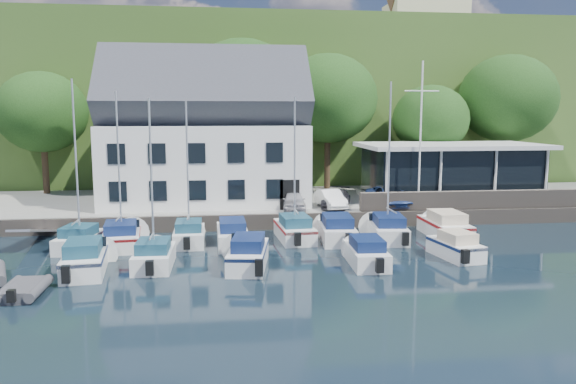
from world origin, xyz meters
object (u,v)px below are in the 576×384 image
Objects in this scene: boat_r1_6 at (389,162)px; boat_r2_2 at (248,251)px; club_pavilion at (450,171)px; car_white at (331,199)px; car_dgrey at (336,198)px; boat_r2_4 at (456,244)px; car_silver at (294,201)px; boat_r2_0 at (85,256)px; boat_r1_7 at (445,224)px; flagpole at (420,136)px; boat_r1_5 at (336,227)px; car_blue at (390,196)px; harbor_building at (206,141)px; boat_r1_3 at (232,232)px; boat_r1_0 at (77,173)px; boat_r1_1 at (119,168)px; boat_r1_2 at (188,170)px; boat_r1_4 at (295,163)px; boat_r2_1 at (152,181)px; dinghy_1 at (24,288)px; boat_r2_3 at (366,250)px.

boat_r1_6 is 10.43m from boat_r2_2.
car_white is (-9.68, -3.15, -1.43)m from club_pavilion.
boat_r2_4 is at bearing -49.40° from car_dgrey.
car_silver is at bearing -147.08° from car_dgrey.
boat_r2_0 is (-13.68, -10.35, -0.84)m from car_white.
boat_r2_2 is (-12.04, -5.21, -0.01)m from boat_r1_7.
boat_r1_5 is (-6.60, -4.63, -5.10)m from flagpole.
car_white is 0.61× the size of boat_r2_2.
harbor_building is at bearing 160.20° from car_blue.
boat_r1_0 is at bearing -179.48° from boat_r1_3.
car_white reaches higher than boat_r1_7.
car_dgrey is at bearing 135.43° from boat_r1_7.
car_silver is 7.58m from boat_r1_6.
harbor_building is at bearing 148.56° from boat_r1_7.
boat_r1_0 is at bearing -171.72° from boat_r1_6.
harbor_building is at bearing 146.37° from boat_r1_6.
boat_r1_7 is at bearing -31.56° from harbor_building.
harbor_building is 10.10m from car_dgrey.
car_silver is at bearing 151.27° from boat_r1_7.
boat_r2_0 is (-23.36, -13.50, -2.27)m from club_pavilion.
boat_r1_1 is 9.05m from boat_r2_2.
boat_r1_6 reaches higher than boat_r1_0.
boat_r1_5 is (7.60, -9.00, -4.58)m from harbor_building.
flagpole is at bearing 15.82° from boat_r1_2.
harbor_building reaches higher than boat_r1_0.
boat_r1_3 is at bearing -124.09° from car_silver.
car_white is 10.95m from boat_r2_4.
boat_r1_4 is 9.01m from boat_r2_1.
harbor_building is 2.27× the size of boat_r1_5.
boat_r1_5 is (14.23, 0.50, -3.40)m from boat_r1_0.
flagpole is 21.52m from boat_r1_0.
club_pavilion is 12.83m from car_silver.
boat_r1_4 is at bearing -147.93° from club_pavilion.
boat_r1_2 is at bearing 15.22° from boat_r1_0.
dinghy_1 is (-2.56, -8.09, -4.05)m from boat_r1_1.
harbor_building reaches higher than boat_r1_6.
club_pavilion is at bearing 33.59° from boat_r2_1.
boat_r1_5 is at bearing -144.92° from flagpole.
car_blue reaches higher than boat_r2_0.
boat_r1_4 is at bearing 117.95° from boat_r2_3.
boat_r1_0 reaches higher than boat_r2_2.
car_white is at bearing 43.85° from boat_r2_1.
club_pavilion reaches higher than boat_r2_4.
flagpole reaches higher than boat_r1_2.
boat_r1_4 is at bearing 10.52° from boat_r1_3.
boat_r2_1 reaches higher than boat_r2_3.
boat_r2_1 reaches higher than boat_r1_3.
dinghy_1 is (-19.90, -3.63, -0.37)m from boat_r2_4.
car_white is 0.45× the size of boat_r1_0.
boat_r1_5 is 1.13× the size of boat_r2_3.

